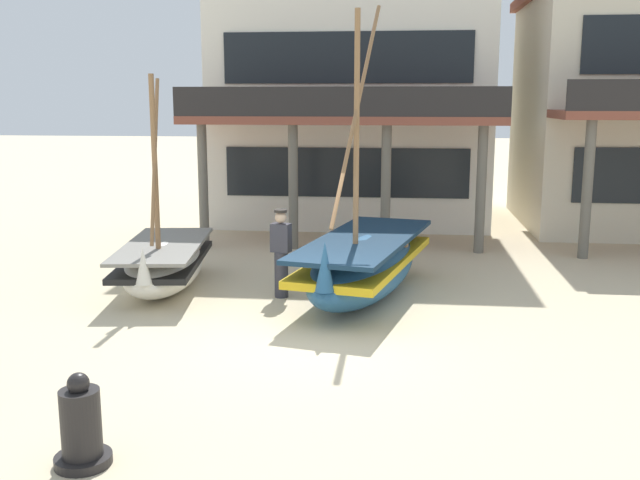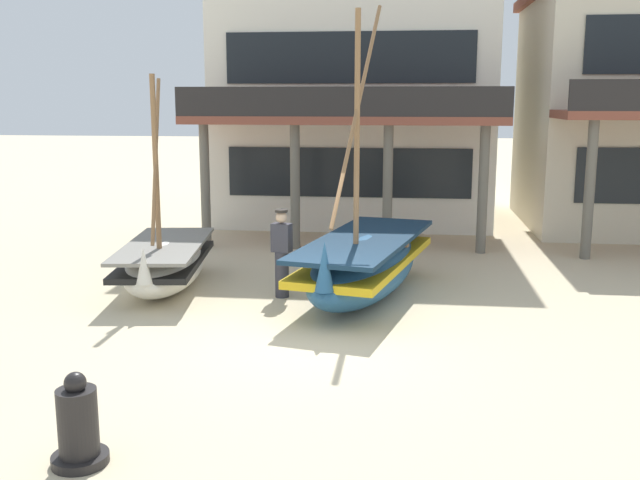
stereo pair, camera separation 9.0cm
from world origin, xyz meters
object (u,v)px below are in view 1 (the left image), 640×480
Objects in this scene: fishing_boat_near_left at (364,264)px; fishing_boat_centre_large at (164,264)px; capstan_winch at (81,428)px; fisherman_by_hull at (281,254)px; harbor_building_main at (354,63)px.

fishing_boat_centre_large is at bearing 177.80° from fishing_boat_near_left.
fisherman_by_hull is at bearing 81.47° from capstan_winch.
fishing_boat_centre_large is at bearing 101.48° from capstan_winch.
harbor_building_main is (-0.85, 9.72, 4.14)m from fishing_boat_near_left.
fisherman_by_hull is 0.18× the size of harbor_building_main.
fishing_boat_centre_large is at bearing -108.02° from harbor_building_main.
capstan_winch is (-0.99, -6.62, -0.43)m from fisherman_by_hull.
harbor_building_main reaches higher than capstan_winch.
harbor_building_main reaches higher than fishing_boat_near_left.
fishing_boat_centre_large reaches higher than capstan_winch.
fishing_boat_near_left is 10.60m from harbor_building_main.
capstan_winch is 0.10× the size of harbor_building_main.
fisherman_by_hull is at bearing -94.11° from harbor_building_main.
fisherman_by_hull is 10.68m from harbor_building_main.
fishing_boat_near_left reaches higher than fisherman_by_hull.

